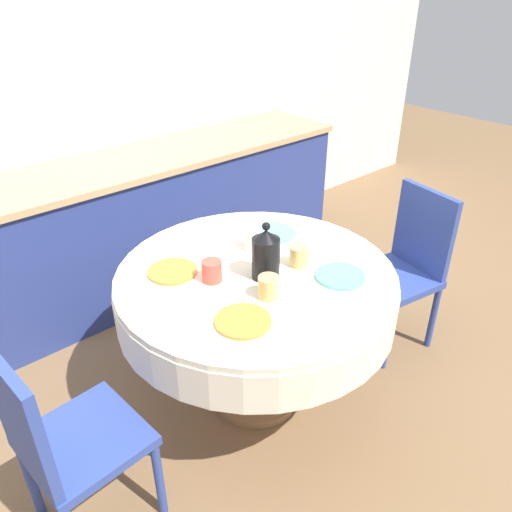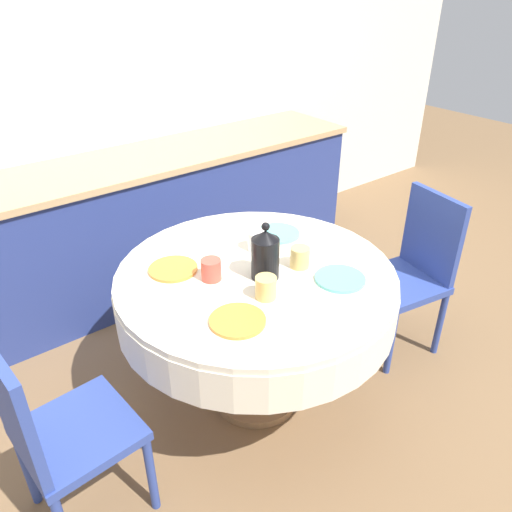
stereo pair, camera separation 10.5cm
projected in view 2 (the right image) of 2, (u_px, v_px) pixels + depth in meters
ground_plane at (256, 395)px, 2.59m from camera, size 12.00×12.00×0.00m
wall_back at (92, 85)px, 3.06m from camera, size 7.00×0.05×2.60m
kitchen_counter at (133, 227)px, 3.26m from camera, size 3.24×0.64×0.90m
dining_table at (256, 295)px, 2.27m from camera, size 1.25×1.25×0.76m
chair_left at (413, 267)px, 2.73m from camera, size 0.46×0.46×0.92m
chair_right at (54, 429)px, 1.77m from camera, size 0.43×0.43×0.92m
plate_near_left at (238, 321)px, 1.89m from camera, size 0.22×0.22×0.01m
cup_near_left at (266, 288)px, 2.01m from camera, size 0.09×0.09×0.09m
plate_near_right at (340, 279)px, 2.14m from camera, size 0.22×0.22×0.01m
cup_near_right at (300, 257)px, 2.22m from camera, size 0.09×0.09×0.09m
plate_far_left at (173, 269)px, 2.21m from camera, size 0.22×0.22×0.01m
cup_far_left at (211, 270)px, 2.13m from camera, size 0.09×0.09×0.09m
plate_far_right at (278, 233)px, 2.51m from camera, size 0.22×0.22×0.01m
cup_far_right at (257, 241)px, 2.36m from camera, size 0.09×0.09×0.09m
coffee_carafe at (265, 255)px, 2.11m from camera, size 0.12×0.12×0.26m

